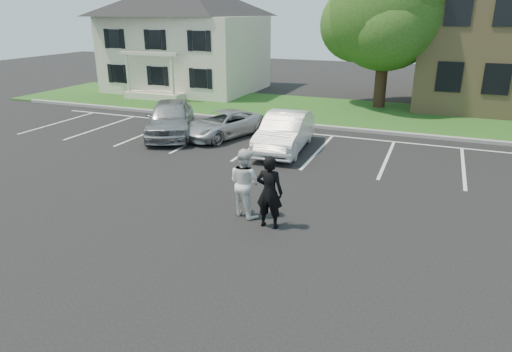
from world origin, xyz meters
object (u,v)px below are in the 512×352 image
Objects in this scene: house at (186,36)px; car_white_sedan at (285,132)px; man_black_suit at (269,192)px; car_silver_minivan at (223,124)px; car_silver_west at (170,118)px; man_white_shirt at (245,183)px; tree at (389,15)px.

car_white_sedan is at bearing -46.62° from house.
man_black_suit is 9.62m from car_silver_minivan.
man_black_suit is at bearing -79.24° from car_white_sedan.
man_black_suit is at bearing -36.07° from car_silver_minivan.
house is at bearing 91.02° from car_silver_west.
man_black_suit reaches higher than man_white_shirt.
car_white_sedan is (-1.01, 6.63, -0.21)m from man_white_shirt.
house is at bearing -34.73° from man_white_shirt.
tree is 2.03× the size of car_silver_minivan.
car_white_sedan is at bearing 4.45° from car_silver_minivan.
car_white_sedan is (5.69, -0.26, -0.06)m from car_silver_west.
man_white_shirt is 9.61m from car_silver_west.
tree is 17.98m from man_white_shirt.
tree is at bearing -93.80° from man_black_suit.
car_silver_minivan is (-5.25, 8.06, -0.40)m from man_black_suit.
car_white_sedan is (-1.92, 7.08, -0.23)m from man_black_suit.
car_silver_west is at bearing -24.22° from man_white_shirt.
house reaches higher than man_white_shirt.
house is 22.94m from man_white_shirt.
man_white_shirt is at bearing -39.44° from car_silver_minivan.
car_white_sedan reaches higher than car_silver_minivan.
house is 5.12× the size of man_black_suit.
car_white_sedan is at bearing -103.36° from tree.
house reaches higher than car_silver_minivan.
man_white_shirt is 6.71m from car_white_sedan.
tree is 11.95m from car_white_sedan.
tree is 4.45× the size of man_white_shirt.
man_white_shirt is 0.46× the size of car_silver_minivan.
car_silver_minivan is 0.92× the size of car_white_sedan.
house reaches higher than man_black_suit.
car_silver_west is 2.48m from car_silver_minivan.
car_white_sedan is (3.33, -0.98, 0.18)m from car_silver_minivan.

